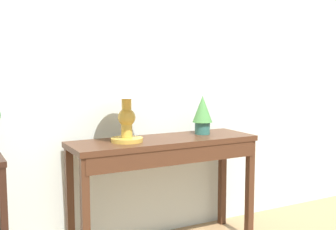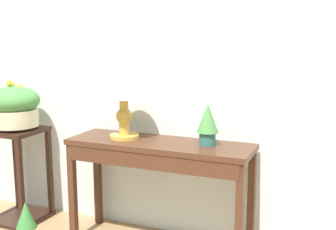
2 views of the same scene
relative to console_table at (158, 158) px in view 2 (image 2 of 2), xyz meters
name	(u,v)px [view 2 (image 2 of 2)]	position (x,y,z in m)	size (l,w,h in m)	color
back_wall_with_art	(196,36)	(0.15, 0.31, 0.78)	(9.00, 0.10, 2.80)	silver
console_table	(158,158)	(0.00, 0.00, 0.00)	(1.22, 0.38, 0.73)	#472819
table_lamp	(124,89)	(-0.26, 0.02, 0.44)	(0.32, 0.32, 0.46)	gold
potted_plant_on_console	(208,122)	(0.31, 0.06, 0.25)	(0.13, 0.13, 0.26)	#2D665B
pedestal_stand_left	(19,175)	(-1.16, 0.00, -0.26)	(0.37, 0.37, 0.72)	black
planter_bowl_wide	(14,106)	(-1.16, 0.00, 0.27)	(0.38, 0.38, 0.36)	beige
potted_plant_floor	(26,221)	(-0.84, -0.31, -0.45)	(0.14, 0.14, 0.31)	black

